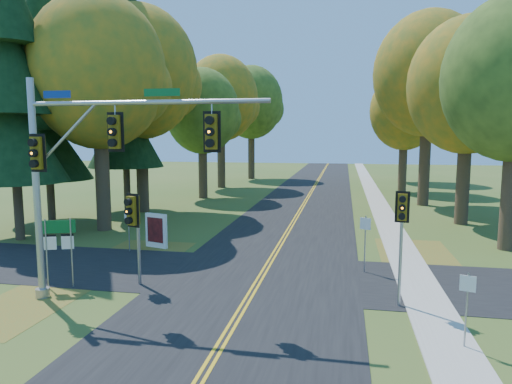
% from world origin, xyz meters
% --- Properties ---
extents(ground, '(160.00, 160.00, 0.00)m').
position_xyz_m(ground, '(0.00, 0.00, 0.00)').
color(ground, '#36531D').
rests_on(ground, ground).
extents(road_main, '(8.00, 160.00, 0.02)m').
position_xyz_m(road_main, '(0.00, 0.00, 0.01)').
color(road_main, black).
rests_on(road_main, ground).
extents(road_cross, '(60.00, 6.00, 0.02)m').
position_xyz_m(road_cross, '(0.00, 2.00, 0.01)').
color(road_cross, black).
rests_on(road_cross, ground).
extents(centerline_left, '(0.10, 160.00, 0.01)m').
position_xyz_m(centerline_left, '(-0.10, 0.00, 0.03)').
color(centerline_left, gold).
rests_on(centerline_left, road_main).
extents(centerline_right, '(0.10, 160.00, 0.01)m').
position_xyz_m(centerline_right, '(0.10, 0.00, 0.03)').
color(centerline_right, gold).
rests_on(centerline_right, road_main).
extents(sidewalk_east, '(1.60, 160.00, 0.06)m').
position_xyz_m(sidewalk_east, '(6.20, 0.00, 0.03)').
color(sidewalk_east, '#9E998E').
rests_on(sidewalk_east, ground).
extents(leaf_patch_w_near, '(4.00, 6.00, 0.00)m').
position_xyz_m(leaf_patch_w_near, '(-6.50, 4.00, 0.01)').
color(leaf_patch_w_near, brown).
rests_on(leaf_patch_w_near, ground).
extents(leaf_patch_e, '(3.50, 8.00, 0.00)m').
position_xyz_m(leaf_patch_e, '(6.80, 6.00, 0.01)').
color(leaf_patch_e, brown).
rests_on(leaf_patch_e, ground).
extents(leaf_patch_w_far, '(3.00, 5.00, 0.00)m').
position_xyz_m(leaf_patch_w_far, '(-7.50, -3.00, 0.01)').
color(leaf_patch_w_far, brown).
rests_on(leaf_patch_w_far, ground).
extents(tree_w_a, '(8.00, 8.00, 14.15)m').
position_xyz_m(tree_w_a, '(-11.13, 9.38, 9.49)').
color(tree_w_a, '#38281C').
rests_on(tree_w_a, ground).
extents(tree_w_b, '(8.60, 8.60, 15.38)m').
position_xyz_m(tree_w_b, '(-11.72, 16.29, 10.37)').
color(tree_w_b, '#38281C').
rests_on(tree_w_b, ground).
extents(tree_e_b, '(7.60, 7.60, 13.33)m').
position_xyz_m(tree_e_b, '(10.97, 15.58, 8.90)').
color(tree_e_b, '#38281C').
rests_on(tree_e_b, ground).
extents(tree_w_c, '(6.80, 6.80, 11.91)m').
position_xyz_m(tree_w_c, '(-9.54, 24.47, 7.94)').
color(tree_w_c, '#38281C').
rests_on(tree_w_c, ground).
extents(tree_e_c, '(8.80, 8.80, 15.79)m').
position_xyz_m(tree_e_c, '(9.88, 23.69, 10.66)').
color(tree_e_c, '#38281C').
rests_on(tree_e_c, ground).
extents(tree_w_d, '(8.20, 8.20, 14.56)m').
position_xyz_m(tree_w_d, '(-10.13, 33.18, 9.78)').
color(tree_w_d, '#38281C').
rests_on(tree_w_d, ground).
extents(tree_e_d, '(7.00, 7.00, 12.32)m').
position_xyz_m(tree_e_d, '(9.26, 32.87, 8.24)').
color(tree_e_d, '#38281C').
rests_on(tree_e_d, ground).
extents(tree_w_e, '(8.40, 8.40, 14.97)m').
position_xyz_m(tree_w_e, '(-8.92, 44.09, 10.07)').
color(tree_w_e, '#38281C').
rests_on(tree_w_e, ground).
extents(tree_e_e, '(7.80, 7.80, 13.74)m').
position_xyz_m(tree_e_e, '(10.47, 43.58, 9.19)').
color(tree_e_e, '#38281C').
rests_on(tree_e_e, ground).
extents(pine_a, '(5.60, 5.60, 19.48)m').
position_xyz_m(pine_a, '(-14.50, 6.00, 9.18)').
color(pine_a, '#38281C').
rests_on(pine_a, ground).
extents(pine_b, '(5.60, 5.60, 17.31)m').
position_xyz_m(pine_b, '(-16.00, 11.00, 8.16)').
color(pine_b, '#38281C').
rests_on(pine_b, ground).
extents(pine_c, '(5.60, 5.60, 20.56)m').
position_xyz_m(pine_c, '(-13.00, 16.00, 9.69)').
color(pine_c, '#38281C').
rests_on(pine_c, ground).
extents(traffic_mast, '(8.54, 0.76, 7.75)m').
position_xyz_m(traffic_mast, '(-5.21, -2.06, 4.98)').
color(traffic_mast, '#9C9FA5').
rests_on(traffic_mast, ground).
extents(east_signal_pole, '(0.46, 0.53, 3.99)m').
position_xyz_m(east_signal_pole, '(5.17, -0.62, 3.02)').
color(east_signal_pole, '#999EA2').
rests_on(east_signal_pole, ground).
extents(ped_signal_pole, '(0.56, 0.66, 3.62)m').
position_xyz_m(ped_signal_pole, '(-4.57, -0.22, 2.69)').
color(ped_signal_pole, gray).
rests_on(ped_signal_pole, ground).
extents(route_sign_cluster, '(1.19, 0.47, 2.69)m').
position_xyz_m(route_sign_cluster, '(-7.29, -0.95, 1.90)').
color(route_sign_cluster, gray).
rests_on(route_sign_cluster, ground).
extents(info_kiosk, '(1.29, 0.54, 1.79)m').
position_xyz_m(info_kiosk, '(-6.24, 5.70, 0.89)').
color(info_kiosk, white).
rests_on(info_kiosk, ground).
extents(reg_sign_e_north, '(0.44, 0.23, 2.44)m').
position_xyz_m(reg_sign_e_north, '(4.20, 3.29, 1.67)').
color(reg_sign_e_north, gray).
rests_on(reg_sign_e_north, ground).
extents(reg_sign_e_south, '(0.40, 0.15, 2.13)m').
position_xyz_m(reg_sign_e_south, '(6.59, -3.38, 1.46)').
color(reg_sign_e_south, gray).
rests_on(reg_sign_e_south, ground).
extents(reg_sign_w, '(0.42, 0.07, 2.17)m').
position_xyz_m(reg_sign_w, '(-7.25, 4.66, 1.49)').
color(reg_sign_w, gray).
rests_on(reg_sign_w, ground).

